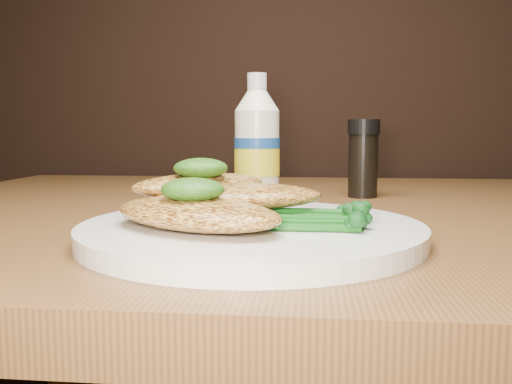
# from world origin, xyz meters

# --- Properties ---
(plate) EXTENTS (0.29, 0.29, 0.02)m
(plate) POSITION_xyz_m (-0.10, 0.84, 0.76)
(plate) COLOR white
(plate) RESTS_ON dining_table
(chicken_front) EXTENTS (0.18, 0.15, 0.02)m
(chicken_front) POSITION_xyz_m (-0.14, 0.81, 0.78)
(chicken_front) COLOR gold
(chicken_front) RESTS_ON plate
(chicken_mid) EXTENTS (0.16, 0.10, 0.02)m
(chicken_mid) POSITION_xyz_m (-0.11, 0.86, 0.79)
(chicken_mid) COLOR gold
(chicken_mid) RESTS_ON plate
(chicken_back) EXTENTS (0.15, 0.14, 0.02)m
(chicken_back) POSITION_xyz_m (-0.15, 0.88, 0.79)
(chicken_back) COLOR gold
(chicken_back) RESTS_ON plate
(pesto_front) EXTENTS (0.06, 0.05, 0.02)m
(pesto_front) POSITION_xyz_m (-0.14, 0.81, 0.80)
(pesto_front) COLOR black
(pesto_front) RESTS_ON chicken_front
(pesto_back) EXTENTS (0.06, 0.06, 0.02)m
(pesto_back) POSITION_xyz_m (-0.15, 0.87, 0.81)
(pesto_back) COLOR black
(pesto_back) RESTS_ON chicken_back
(broccolini_bundle) EXTENTS (0.16, 0.14, 0.02)m
(broccolini_bundle) POSITION_xyz_m (-0.05, 0.84, 0.78)
(broccolini_bundle) COLOR #125414
(broccolini_bundle) RESTS_ON plate
(mayo_bottle) EXTENTS (0.06, 0.06, 0.16)m
(mayo_bottle) POSITION_xyz_m (-0.12, 1.08, 0.83)
(mayo_bottle) COLOR white
(mayo_bottle) RESTS_ON dining_table
(pepper_grinder) EXTENTS (0.05, 0.05, 0.11)m
(pepper_grinder) POSITION_xyz_m (0.02, 1.15, 0.80)
(pepper_grinder) COLOR black
(pepper_grinder) RESTS_ON dining_table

